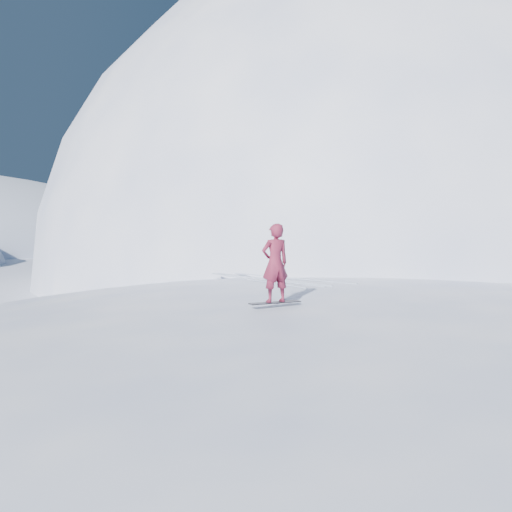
# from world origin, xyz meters

# --- Properties ---
(ground) EXTENTS (400.00, 400.00, 0.00)m
(ground) POSITION_xyz_m (0.00, 0.00, 0.00)
(ground) COLOR white
(ground) RESTS_ON ground
(near_ridge) EXTENTS (36.00, 28.00, 4.80)m
(near_ridge) POSITION_xyz_m (1.00, 3.00, 0.00)
(near_ridge) COLOR white
(near_ridge) RESTS_ON ground
(summit_peak) EXTENTS (60.00, 56.00, 56.00)m
(summit_peak) POSITION_xyz_m (22.00, 26.00, 0.00)
(summit_peak) COLOR white
(summit_peak) RESTS_ON ground
(peak_shoulder) EXTENTS (28.00, 24.00, 18.00)m
(peak_shoulder) POSITION_xyz_m (10.00, 20.00, 0.00)
(peak_shoulder) COLOR white
(peak_shoulder) RESTS_ON ground
(wind_bumps) EXTENTS (16.00, 14.40, 1.00)m
(wind_bumps) POSITION_xyz_m (-0.56, 2.12, 0.00)
(wind_bumps) COLOR white
(wind_bumps) RESTS_ON ground
(snowboard) EXTENTS (1.34, 0.33, 0.02)m
(snowboard) POSITION_xyz_m (-3.16, 0.67, 2.41)
(snowboard) COLOR black
(snowboard) RESTS_ON near_ridge
(snowboarder) EXTENTS (0.72, 0.50, 1.91)m
(snowboarder) POSITION_xyz_m (-3.16, 0.67, 3.38)
(snowboarder) COLOR maroon
(snowboarder) RESTS_ON snowboard
(board_tracks) EXTENTS (2.85, 5.97, 0.04)m
(board_tracks) POSITION_xyz_m (-0.55, 5.70, 2.42)
(board_tracks) COLOR silver
(board_tracks) RESTS_ON ground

